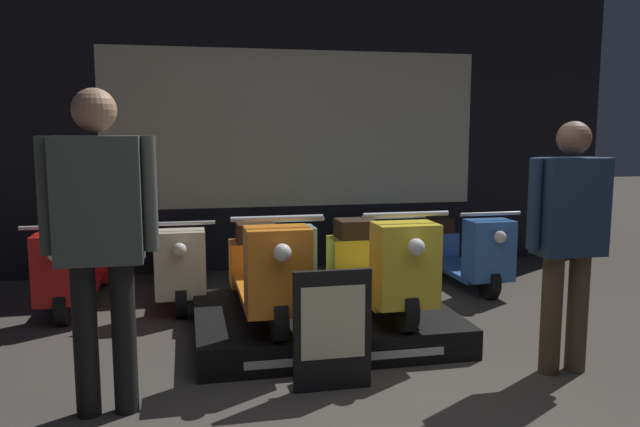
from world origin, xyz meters
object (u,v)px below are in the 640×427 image
(scooter_display_left, at_px, (266,269))
(scooter_backrow_4, at_px, (459,251))
(scooter_backrow_3, at_px, (372,255))
(person_right_browsing, at_px, (569,229))
(person_left_browsing, at_px, (100,224))
(scooter_display_right, at_px, (377,264))
(scooter_backrow_0, at_px, (75,268))
(scooter_backrow_1, at_px, (181,263))
(price_sign_board, at_px, (332,330))
(scooter_backrow_2, at_px, (280,259))

(scooter_display_left, relative_size, scooter_backrow_4, 1.00)
(scooter_backrow_3, height_order, person_right_browsing, person_right_browsing)
(person_left_browsing, bearing_deg, scooter_display_left, 45.48)
(scooter_display_right, xyz_separation_m, scooter_backrow_0, (-2.38, 1.33, -0.21))
(scooter_backrow_4, relative_size, person_left_browsing, 0.95)
(scooter_backrow_1, height_order, person_left_browsing, person_left_browsing)
(scooter_backrow_3, height_order, person_left_browsing, person_left_browsing)
(scooter_display_right, relative_size, person_left_browsing, 0.95)
(price_sign_board, bearing_deg, scooter_backrow_1, 110.98)
(scooter_backrow_3, xyz_separation_m, person_left_browsing, (-2.23, -2.35, 0.73))
(scooter_backrow_1, distance_m, scooter_backrow_3, 1.84)
(scooter_display_right, xyz_separation_m, scooter_backrow_1, (-1.46, 1.33, -0.21))
(scooter_backrow_4, height_order, person_right_browsing, person_right_browsing)
(scooter_backrow_1, bearing_deg, scooter_display_left, -65.11)
(scooter_display_left, height_order, scooter_backrow_1, scooter_display_left)
(scooter_display_right, relative_size, scooter_backrow_2, 1.00)
(scooter_display_left, xyz_separation_m, person_right_browsing, (1.78, -1.02, 0.40))
(scooter_backrow_2, relative_size, person_left_browsing, 0.95)
(scooter_backrow_0, relative_size, scooter_backrow_2, 1.00)
(scooter_backrow_1, relative_size, price_sign_board, 2.29)
(scooter_display_left, relative_size, person_right_browsing, 1.05)
(scooter_backrow_4, bearing_deg, person_right_browsing, -98.88)
(scooter_backrow_3, height_order, scooter_backrow_4, same)
(scooter_display_right, height_order, person_right_browsing, person_right_browsing)
(scooter_backrow_4, xyz_separation_m, person_right_browsing, (-0.37, -2.35, 0.61))
(scooter_backrow_1, relative_size, person_left_browsing, 0.95)
(scooter_display_left, xyz_separation_m, person_left_browsing, (-1.00, -1.02, 0.52))
(person_left_browsing, height_order, person_right_browsing, person_left_browsing)
(scooter_backrow_2, xyz_separation_m, scooter_backrow_3, (0.92, 0.00, 0.00))
(scooter_backrow_0, height_order, scooter_backrow_1, same)
(person_right_browsing, height_order, price_sign_board, person_right_browsing)
(scooter_display_left, bearing_deg, scooter_backrow_1, 114.89)
(scooter_display_left, height_order, person_right_browsing, person_right_browsing)
(scooter_backrow_3, distance_m, person_right_browsing, 2.49)
(scooter_backrow_0, height_order, price_sign_board, scooter_backrow_0)
(scooter_backrow_1, bearing_deg, scooter_backrow_3, 0.00)
(scooter_backrow_3, bearing_deg, scooter_display_right, -105.84)
(scooter_display_right, relative_size, scooter_backrow_3, 1.00)
(scooter_display_left, relative_size, scooter_display_right, 1.00)
(scooter_backrow_2, distance_m, price_sign_board, 2.31)
(scooter_backrow_1, relative_size, scooter_backrow_2, 1.00)
(scooter_backrow_1, height_order, scooter_backrow_2, same)
(scooter_backrow_1, distance_m, person_right_browsing, 3.41)
(scooter_backrow_0, distance_m, scooter_backrow_2, 1.84)
(scooter_display_left, xyz_separation_m, scooter_backrow_1, (-0.62, 1.33, -0.21))
(scooter_backrow_3, relative_size, price_sign_board, 2.29)
(scooter_backrow_1, distance_m, person_left_browsing, 2.49)
(scooter_backrow_3, bearing_deg, scooter_backrow_4, 0.00)
(scooter_backrow_1, relative_size, scooter_backrow_3, 1.00)
(person_right_browsing, bearing_deg, scooter_backrow_1, 135.55)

